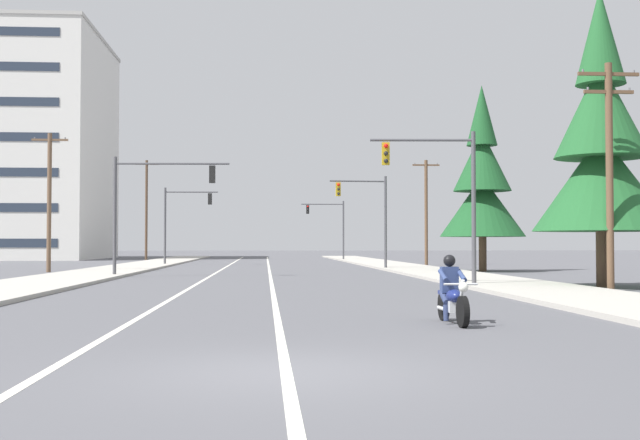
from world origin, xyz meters
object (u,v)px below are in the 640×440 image
motorcycle_with_rider (452,296)px  utility_pole_left_far (146,208)px  traffic_signal_far_right (331,221)px  conifer_tree_right_verge_near (601,149)px  conifer_tree_right_verge_far (482,186)px  utility_pole_left_near (49,199)px  traffic_signal_mid_right (370,209)px  utility_pole_right_near (609,167)px  utility_pole_right_far (426,210)px  traffic_signal_mid_left (180,214)px  traffic_signal_near_left (149,196)px  traffic_signal_near_right (444,185)px

motorcycle_with_rider → utility_pole_left_far: 67.36m
traffic_signal_far_right → conifer_tree_right_verge_near: (6.28, -52.22, 1.34)m
traffic_signal_far_right → conifer_tree_right_verge_far: size_ratio=0.54×
utility_pole_left_near → utility_pole_left_far: bearing=88.4°
traffic_signal_mid_right → utility_pole_left_far: utility_pole_left_far is taller
utility_pole_right_near → utility_pole_right_far: 35.17m
traffic_signal_mid_left → traffic_signal_far_right: same height
traffic_signal_near_left → utility_pole_right_near: bearing=-36.7°
traffic_signal_near_right → utility_pole_left_far: bearing=110.8°
utility_pole_right_near → utility_pole_left_near: bearing=140.3°
traffic_signal_far_right → conifer_tree_right_verge_near: 52.62m
conifer_tree_right_verge_near → conifer_tree_right_verge_far: conifer_tree_right_verge_near is taller
utility_pole_right_near → utility_pole_right_far: (0.49, 35.17, -0.04)m
motorcycle_with_rider → utility_pole_right_near: utility_pole_right_near is taller
traffic_signal_near_right → utility_pole_right_near: utility_pole_right_near is taller
traffic_signal_far_right → utility_pole_right_far: size_ratio=0.73×
utility_pole_left_far → conifer_tree_right_verge_near: conifer_tree_right_verge_near is taller
motorcycle_with_rider → traffic_signal_far_right: 66.03m
conifer_tree_right_verge_far → traffic_signal_far_right: bearing=100.8°
utility_pole_right_far → motorcycle_with_rider: bearing=-100.9°
traffic_signal_mid_right → traffic_signal_mid_left: size_ratio=1.00×
utility_pole_right_near → utility_pole_left_near: 33.00m
conifer_tree_right_verge_near → traffic_signal_far_right: bearing=96.9°
traffic_signal_mid_right → conifer_tree_right_verge_far: size_ratio=0.54×
traffic_signal_near_left → utility_pole_left_near: utility_pole_left_near is taller
traffic_signal_near_left → utility_pole_right_near: size_ratio=0.75×
traffic_signal_near_left → utility_pole_right_near: utility_pole_right_near is taller
utility_pole_right_near → utility_pole_left_near: (-25.40, 21.06, -0.07)m
motorcycle_with_rider → traffic_signal_far_right: (2.93, 65.87, 3.49)m
traffic_signal_mid_left → conifer_tree_right_verge_far: size_ratio=0.54×
traffic_signal_near_right → conifer_tree_right_verge_far: conifer_tree_right_verge_far is taller
traffic_signal_mid_left → conifer_tree_right_verge_near: (19.93, -33.70, 1.35)m
motorcycle_with_rider → conifer_tree_right_verge_far: bearing=73.4°
motorcycle_with_rider → utility_pole_right_near: (8.45, 11.21, 3.88)m
conifer_tree_right_verge_near → conifer_tree_right_verge_far: bearing=89.3°
conifer_tree_right_verge_far → traffic_signal_near_left: bearing=-160.8°
traffic_signal_mid_right → conifer_tree_right_verge_near: 22.82m
utility_pole_left_near → utility_pole_left_far: 33.00m
utility_pole_right_near → utility_pole_left_far: 59.33m
traffic_signal_far_right → motorcycle_with_rider: bearing=-92.6°
motorcycle_with_rider → traffic_signal_mid_right: traffic_signal_mid_right is taller
traffic_signal_mid_left → utility_pole_left_near: utility_pole_left_near is taller
utility_pole_right_near → conifer_tree_right_verge_far: size_ratio=0.71×
utility_pole_left_far → conifer_tree_right_verge_far: 42.14m
traffic_signal_mid_right → utility_pole_right_near: 24.96m
utility_pole_left_far → motorcycle_with_rider: bearing=-76.2°
traffic_signal_near_left → traffic_signal_mid_left: size_ratio=1.00×
motorcycle_with_rider → conifer_tree_right_verge_far: 33.38m
utility_pole_left_far → utility_pole_right_far: bearing=-37.1°
utility_pole_left_near → conifer_tree_right_verge_near: bearing=-35.4°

